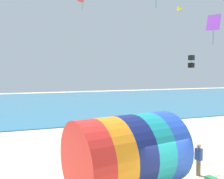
{
  "coord_description": "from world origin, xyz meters",
  "views": [
    {
      "loc": [
        -5.77,
        -8.36,
        5.57
      ],
      "look_at": [
        -1.42,
        4.14,
        4.59
      ],
      "focal_mm": 40.0,
      "sensor_mm": 36.0,
      "label": 1
    }
  ],
  "objects_px": {
    "kite_black_box": "(191,61)",
    "kite_red_delta": "(82,1)",
    "giant_inflatable_tube": "(127,153)",
    "kite_handler": "(199,159)",
    "kite_yellow_delta": "(180,9)",
    "kite_purple_diamond": "(214,23)"
  },
  "relations": [
    {
      "from": "kite_black_box",
      "to": "kite_handler",
      "type": "bearing_deg",
      "value": -122.96
    },
    {
      "from": "kite_black_box",
      "to": "kite_yellow_delta",
      "type": "xyz_separation_m",
      "value": [
        2.88,
        5.92,
        5.76
      ]
    },
    {
      "from": "kite_handler",
      "to": "kite_red_delta",
      "type": "distance_m",
      "value": 19.45
    },
    {
      "from": "kite_black_box",
      "to": "kite_purple_diamond",
      "type": "xyz_separation_m",
      "value": [
        1.64,
        -0.51,
        3.07
      ]
    },
    {
      "from": "kite_yellow_delta",
      "to": "giant_inflatable_tube",
      "type": "bearing_deg",
      "value": -132.15
    },
    {
      "from": "kite_purple_diamond",
      "to": "kite_black_box",
      "type": "bearing_deg",
      "value": 162.83
    },
    {
      "from": "kite_red_delta",
      "to": "kite_yellow_delta",
      "type": "xyz_separation_m",
      "value": [
        9.74,
        -3.06,
        -0.73
      ]
    },
    {
      "from": "giant_inflatable_tube",
      "to": "kite_red_delta",
      "type": "xyz_separation_m",
      "value": [
        1.34,
        15.3,
        11.07
      ]
    },
    {
      "from": "giant_inflatable_tube",
      "to": "kite_yellow_delta",
      "type": "height_order",
      "value": "kite_yellow_delta"
    },
    {
      "from": "giant_inflatable_tube",
      "to": "kite_red_delta",
      "type": "relative_size",
      "value": 4.05
    },
    {
      "from": "kite_black_box",
      "to": "kite_red_delta",
      "type": "bearing_deg",
      "value": 127.4
    },
    {
      "from": "giant_inflatable_tube",
      "to": "kite_handler",
      "type": "xyz_separation_m",
      "value": [
        4.24,
        0.22,
        -0.88
      ]
    },
    {
      "from": "kite_black_box",
      "to": "kite_yellow_delta",
      "type": "distance_m",
      "value": 8.74
    },
    {
      "from": "kite_handler",
      "to": "kite_purple_diamond",
      "type": "relative_size",
      "value": 0.71
    },
    {
      "from": "kite_black_box",
      "to": "kite_purple_diamond",
      "type": "distance_m",
      "value": 3.51
    },
    {
      "from": "giant_inflatable_tube",
      "to": "kite_black_box",
      "type": "relative_size",
      "value": 5.43
    },
    {
      "from": "kite_red_delta",
      "to": "kite_yellow_delta",
      "type": "height_order",
      "value": "kite_red_delta"
    },
    {
      "from": "kite_red_delta",
      "to": "kite_purple_diamond",
      "type": "height_order",
      "value": "kite_red_delta"
    },
    {
      "from": "giant_inflatable_tube",
      "to": "kite_black_box",
      "type": "xyz_separation_m",
      "value": [
        8.2,
        6.32,
        4.58
      ]
    },
    {
      "from": "kite_purple_diamond",
      "to": "giant_inflatable_tube",
      "type": "bearing_deg",
      "value": -149.39
    },
    {
      "from": "kite_handler",
      "to": "kite_black_box",
      "type": "height_order",
      "value": "kite_black_box"
    },
    {
      "from": "kite_black_box",
      "to": "kite_yellow_delta",
      "type": "relative_size",
      "value": 1.11
    }
  ]
}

